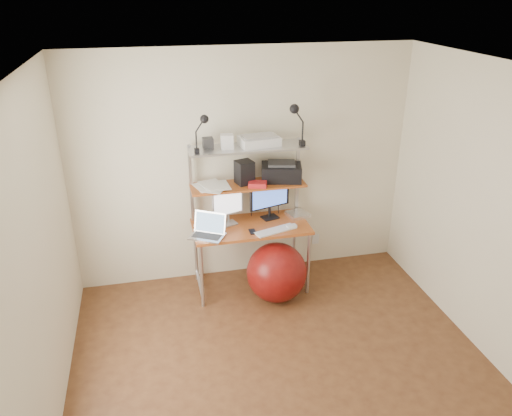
# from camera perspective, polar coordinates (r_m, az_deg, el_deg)

# --- Properties ---
(room) EXTENTS (3.60, 3.60, 3.60)m
(room) POSITION_cam_1_polar(r_m,az_deg,el_deg) (3.71, 4.09, -4.56)
(room) COLOR brown
(room) RESTS_ON ground
(computer_desk) EXTENTS (1.20, 0.60, 1.57)m
(computer_desk) POSITION_cam_1_polar(r_m,az_deg,el_deg) (5.15, -0.76, 0.47)
(computer_desk) COLOR #AB4D21
(computer_desk) RESTS_ON ground
(desktop) EXTENTS (1.20, 0.60, 0.00)m
(desktop) POSITION_cam_1_polar(r_m,az_deg,el_deg) (5.18, -0.60, -1.98)
(desktop) COLOR #AB4D21
(desktop) RESTS_ON computer_desk
(mid_shelf) EXTENTS (1.18, 0.34, 0.00)m
(mid_shelf) POSITION_cam_1_polar(r_m,az_deg,el_deg) (5.13, -0.93, 2.76)
(mid_shelf) COLOR #AB4D21
(mid_shelf) RESTS_ON computer_desk
(top_shelf) EXTENTS (1.18, 0.34, 0.00)m
(top_shelf) POSITION_cam_1_polar(r_m,az_deg,el_deg) (5.00, -0.96, 7.03)
(top_shelf) COLOR #BCBCC1
(top_shelf) RESTS_ON computer_desk
(floor) EXTENTS (3.60, 3.60, 0.00)m
(floor) POSITION_cam_1_polar(r_m,az_deg,el_deg) (4.45, 3.59, -18.79)
(floor) COLOR brown
(floor) RESTS_ON ground
(wall_outlet) EXTENTS (0.08, 0.01, 0.12)m
(wall_outlet) POSITION_cam_1_polar(r_m,az_deg,el_deg) (5.89, 6.82, -3.54)
(wall_outlet) COLOR silver
(wall_outlet) RESTS_ON room
(monitor_silver) EXTENTS (0.34, 0.17, 0.39)m
(monitor_silver) POSITION_cam_1_polar(r_m,az_deg,el_deg) (5.14, -3.23, 0.31)
(monitor_silver) COLOR #AEAEB3
(monitor_silver) RESTS_ON desktop
(monitor_black) EXTENTS (0.45, 0.19, 0.47)m
(monitor_black) POSITION_cam_1_polar(r_m,az_deg,el_deg) (5.26, 1.58, 1.23)
(monitor_black) COLOR black
(monitor_black) RESTS_ON desktop
(laptop) EXTENTS (0.42, 0.39, 0.29)m
(laptop) POSITION_cam_1_polar(r_m,az_deg,el_deg) (4.98, -5.44, -2.62)
(laptop) COLOR silver
(laptop) RESTS_ON desktop
(keyboard) EXTENTS (0.46, 0.25, 0.01)m
(keyboard) POSITION_cam_1_polar(r_m,az_deg,el_deg) (5.07, 2.25, -2.57)
(keyboard) COLOR silver
(keyboard) RESTS_ON desktop
(mouse) EXTENTS (0.11, 0.08, 0.03)m
(mouse) POSITION_cam_1_polar(r_m,az_deg,el_deg) (5.14, 4.09, -2.09)
(mouse) COLOR silver
(mouse) RESTS_ON desktop
(mac_mini) EXTENTS (0.25, 0.25, 0.04)m
(mac_mini) POSITION_cam_1_polar(r_m,az_deg,el_deg) (5.40, 4.76, -0.72)
(mac_mini) COLOR silver
(mac_mini) RESTS_ON desktop
(phone) EXTENTS (0.07, 0.12, 0.01)m
(phone) POSITION_cam_1_polar(r_m,az_deg,el_deg) (5.04, -0.40, -2.71)
(phone) COLOR black
(phone) RESTS_ON desktop
(printer) EXTENTS (0.47, 0.37, 0.20)m
(printer) POSITION_cam_1_polar(r_m,az_deg,el_deg) (5.21, 2.92, 4.16)
(printer) COLOR black
(printer) RESTS_ON mid_shelf
(nas_cube) EXTENTS (0.20, 0.20, 0.24)m
(nas_cube) POSITION_cam_1_polar(r_m,az_deg,el_deg) (5.11, -1.33, 4.10)
(nas_cube) COLOR black
(nas_cube) RESTS_ON mid_shelf
(red_box) EXTENTS (0.21, 0.17, 0.05)m
(red_box) POSITION_cam_1_polar(r_m,az_deg,el_deg) (5.05, 0.18, 2.72)
(red_box) COLOR #B31C1F
(red_box) RESTS_ON mid_shelf
(scanner) EXTENTS (0.42, 0.30, 0.10)m
(scanner) POSITION_cam_1_polar(r_m,az_deg,el_deg) (5.03, 0.36, 7.72)
(scanner) COLOR silver
(scanner) RESTS_ON top_shelf
(box_white) EXTENTS (0.13, 0.11, 0.14)m
(box_white) POSITION_cam_1_polar(r_m,az_deg,el_deg) (4.93, -3.34, 7.60)
(box_white) COLOR silver
(box_white) RESTS_ON top_shelf
(box_grey) EXTENTS (0.10, 0.10, 0.10)m
(box_grey) POSITION_cam_1_polar(r_m,az_deg,el_deg) (4.96, -5.52, 7.41)
(box_grey) COLOR #303033
(box_grey) RESTS_ON top_shelf
(clip_lamp_left) EXTENTS (0.15, 0.08, 0.37)m
(clip_lamp_left) POSITION_cam_1_polar(r_m,az_deg,el_deg) (4.75, -6.11, 9.37)
(clip_lamp_left) COLOR black
(clip_lamp_left) RESTS_ON top_shelf
(clip_lamp_right) EXTENTS (0.17, 0.09, 0.42)m
(clip_lamp_right) POSITION_cam_1_polar(r_m,az_deg,el_deg) (4.94, 4.60, 10.48)
(clip_lamp_right) COLOR black
(clip_lamp_right) RESTS_ON top_shelf
(exercise_ball) EXTENTS (0.62, 0.62, 0.62)m
(exercise_ball) POSITION_cam_1_polar(r_m,az_deg,el_deg) (5.19, 2.37, -7.36)
(exercise_ball) COLOR maroon
(exercise_ball) RESTS_ON floor
(paper_stack) EXTENTS (0.38, 0.43, 0.02)m
(paper_stack) POSITION_cam_1_polar(r_m,az_deg,el_deg) (5.07, -4.97, 2.53)
(paper_stack) COLOR white
(paper_stack) RESTS_ON mid_shelf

